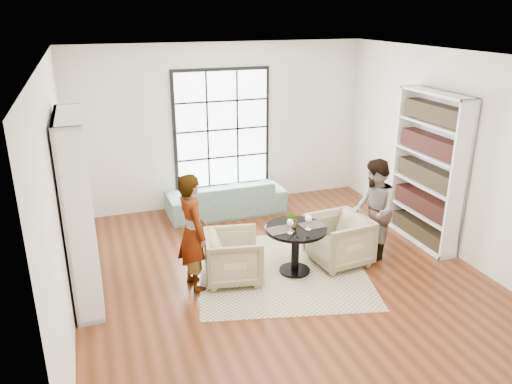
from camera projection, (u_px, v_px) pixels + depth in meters
name	position (u px, v px, depth m)	size (l,w,h in m)	color
ground	(280.00, 274.00, 7.06)	(6.00, 6.00, 0.00)	brown
room_shell	(268.00, 179.00, 7.11)	(6.00, 6.01, 6.00)	silver
rug	(282.00, 270.00, 7.17)	(2.34, 2.34, 0.01)	#B7AB89
pedestal_table	(296.00, 240.00, 6.96)	(0.86, 0.86, 0.69)	black
sofa	(226.00, 197.00, 9.10)	(2.11, 0.82, 0.62)	gray
armchair_left	(234.00, 257.00, 6.82)	(0.74, 0.76, 0.69)	tan
armchair_right	(339.00, 240.00, 7.27)	(0.78, 0.80, 0.73)	tan
person_left	(193.00, 232.00, 6.49)	(0.58, 0.38, 1.60)	gray
person_right	(374.00, 210.00, 7.30)	(0.74, 0.58, 1.53)	gray
placemat_left	(280.00, 230.00, 6.81)	(0.34, 0.26, 0.01)	#282522
placemat_right	(312.00, 225.00, 6.96)	(0.34, 0.26, 0.01)	#282522
cutlery_left	(280.00, 230.00, 6.80)	(0.14, 0.22, 0.01)	#BABABE
cutlery_right	(313.00, 225.00, 6.96)	(0.14, 0.22, 0.01)	#BABABE
wine_glass_left	(290.00, 223.00, 6.67)	(0.09, 0.09, 0.20)	silver
wine_glass_right	(308.00, 219.00, 6.78)	(0.10, 0.10, 0.22)	silver
flower_centerpiece	(293.00, 219.00, 6.89)	(0.20, 0.18, 0.23)	gray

